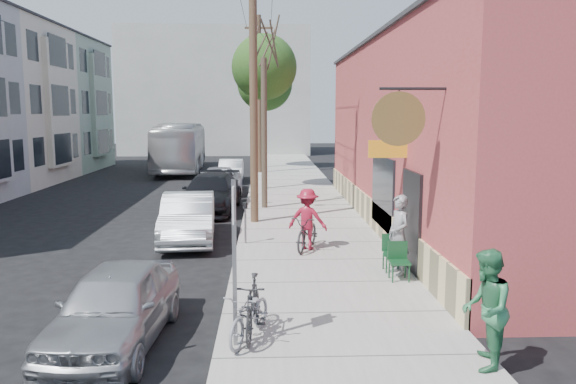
{
  "coord_description": "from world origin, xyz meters",
  "views": [
    {
      "loc": [
        2.89,
        -14.49,
        4.02
      ],
      "look_at": [
        3.57,
        3.3,
        1.5
      ],
      "focal_mm": 35.0,
      "sensor_mm": 36.0,
      "label": 1
    }
  ],
  "objects_px": {
    "cyclist": "(307,219)",
    "parked_bike_b": "(250,315)",
    "tree_leafy_mid": "(264,68)",
    "bus": "(181,147)",
    "car_3": "(220,180)",
    "car_1": "(188,218)",
    "tree_bare": "(264,134)",
    "parked_bike_a": "(253,307)",
    "car_4": "(231,170)",
    "utility_pole_near": "(252,72)",
    "patron_grey": "(399,235)",
    "car_0": "(115,306)",
    "car_2": "(211,193)",
    "sign_post": "(234,247)",
    "tree_leafy_far": "(265,84)",
    "patron_green": "(486,309)",
    "patio_chair_a": "(393,254)",
    "patio_chair_b": "(399,262)",
    "parking_meter_near": "(245,216)",
    "parking_meter_far": "(252,185)"
  },
  "relations": [
    {
      "from": "cyclist",
      "to": "parked_bike_b",
      "type": "xyz_separation_m",
      "value": [
        -1.45,
        -6.42,
        -0.44
      ]
    },
    {
      "from": "tree_leafy_mid",
      "to": "bus",
      "type": "xyz_separation_m",
      "value": [
        -5.88,
        10.48,
        -4.62
      ]
    },
    {
      "from": "car_3",
      "to": "tree_leafy_mid",
      "type": "bearing_deg",
      "value": 8.84
    },
    {
      "from": "cyclist",
      "to": "car_1",
      "type": "height_order",
      "value": "cyclist"
    },
    {
      "from": "tree_bare",
      "to": "parked_bike_b",
      "type": "xyz_separation_m",
      "value": [
        -0.21,
        -13.61,
        -2.59
      ]
    },
    {
      "from": "parked_bike_a",
      "to": "car_4",
      "type": "relative_size",
      "value": 0.44
    },
    {
      "from": "car_1",
      "to": "utility_pole_near",
      "type": "bearing_deg",
      "value": 46.02
    },
    {
      "from": "utility_pole_near",
      "to": "patron_grey",
      "type": "relative_size",
      "value": 5.17
    },
    {
      "from": "utility_pole_near",
      "to": "car_0",
      "type": "bearing_deg",
      "value": -101.73
    },
    {
      "from": "tree_bare",
      "to": "parked_bike_b",
      "type": "relative_size",
      "value": 3.65
    },
    {
      "from": "car_2",
      "to": "sign_post",
      "type": "bearing_deg",
      "value": -78.82
    },
    {
      "from": "tree_leafy_mid",
      "to": "car_4",
      "type": "bearing_deg",
      "value": 115.5
    },
    {
      "from": "tree_leafy_far",
      "to": "parked_bike_b",
      "type": "xyz_separation_m",
      "value": [
        -0.21,
        -31.2,
        -5.48
      ]
    },
    {
      "from": "tree_leafy_mid",
      "to": "tree_leafy_far",
      "type": "xyz_separation_m",
      "value": [
        0.0,
        11.67,
        -0.2
      ]
    },
    {
      "from": "car_3",
      "to": "car_4",
      "type": "xyz_separation_m",
      "value": [
        0.29,
        4.76,
        0.01
      ]
    },
    {
      "from": "car_1",
      "to": "car_4",
      "type": "relative_size",
      "value": 1.16
    },
    {
      "from": "patron_green",
      "to": "parked_bike_a",
      "type": "relative_size",
      "value": 1.07
    },
    {
      "from": "tree_leafy_mid",
      "to": "patron_grey",
      "type": "relative_size",
      "value": 4.02
    },
    {
      "from": "patron_grey",
      "to": "car_1",
      "type": "distance_m",
      "value": 7.12
    },
    {
      "from": "sign_post",
      "to": "patio_chair_a",
      "type": "distance_m",
      "value": 5.76
    },
    {
      "from": "cyclist",
      "to": "parked_bike_b",
      "type": "relative_size",
      "value": 1.05
    },
    {
      "from": "patio_chair_b",
      "to": "tree_leafy_mid",
      "type": "bearing_deg",
      "value": 103.19
    },
    {
      "from": "sign_post",
      "to": "car_3",
      "type": "height_order",
      "value": "sign_post"
    },
    {
      "from": "patio_chair_b",
      "to": "parked_bike_b",
      "type": "bearing_deg",
      "value": -133.33
    },
    {
      "from": "parking_meter_near",
      "to": "parking_meter_far",
      "type": "distance_m",
      "value": 7.13
    },
    {
      "from": "tree_bare",
      "to": "car_2",
      "type": "xyz_separation_m",
      "value": [
        -2.19,
        -0.06,
        -2.41
      ]
    },
    {
      "from": "parked_bike_a",
      "to": "car_4",
      "type": "distance_m",
      "value": 23.62
    },
    {
      "from": "utility_pole_near",
      "to": "car_4",
      "type": "distance_m",
      "value": 14.07
    },
    {
      "from": "parking_meter_near",
      "to": "sign_post",
      "type": "bearing_deg",
      "value": -89.23
    },
    {
      "from": "patron_grey",
      "to": "car_2",
      "type": "height_order",
      "value": "patron_grey"
    },
    {
      "from": "cyclist",
      "to": "parked_bike_b",
      "type": "distance_m",
      "value": 6.59
    },
    {
      "from": "tree_bare",
      "to": "cyclist",
      "type": "xyz_separation_m",
      "value": [
        1.25,
        -7.19,
        -2.15
      ]
    },
    {
      "from": "utility_pole_near",
      "to": "car_0",
      "type": "distance_m",
      "value": 11.57
    },
    {
      "from": "patio_chair_b",
      "to": "parked_bike_a",
      "type": "distance_m",
      "value": 4.58
    },
    {
      "from": "tree_leafy_mid",
      "to": "bus",
      "type": "height_order",
      "value": "tree_leafy_mid"
    },
    {
      "from": "car_0",
      "to": "bus",
      "type": "relative_size",
      "value": 0.35
    },
    {
      "from": "parking_meter_far",
      "to": "cyclist",
      "type": "bearing_deg",
      "value": -77.21
    },
    {
      "from": "cyclist",
      "to": "car_1",
      "type": "xyz_separation_m",
      "value": [
        -3.63,
        1.74,
        -0.27
      ]
    },
    {
      "from": "parking_meter_near",
      "to": "tree_bare",
      "type": "distance_m",
      "value": 6.8
    },
    {
      "from": "car_3",
      "to": "car_0",
      "type": "bearing_deg",
      "value": -95.98
    },
    {
      "from": "car_1",
      "to": "car_3",
      "type": "xyz_separation_m",
      "value": [
        0.09,
        10.8,
        -0.11
      ]
    },
    {
      "from": "parking_meter_far",
      "to": "cyclist",
      "type": "relative_size",
      "value": 0.71
    },
    {
      "from": "cyclist",
      "to": "parking_meter_near",
      "type": "bearing_deg",
      "value": -4.35
    },
    {
      "from": "car_2",
      "to": "tree_leafy_mid",
      "type": "bearing_deg",
      "value": 73.82
    },
    {
      "from": "utility_pole_near",
      "to": "patron_grey",
      "type": "xyz_separation_m",
      "value": [
        3.66,
        -6.75,
        -4.29
      ]
    },
    {
      "from": "tree_leafy_far",
      "to": "patron_green",
      "type": "height_order",
      "value": "tree_leafy_far"
    },
    {
      "from": "tree_leafy_far",
      "to": "patio_chair_a",
      "type": "distance_m",
      "value": 27.85
    },
    {
      "from": "utility_pole_near",
      "to": "tree_leafy_mid",
      "type": "relative_size",
      "value": 1.28
    },
    {
      "from": "utility_pole_near",
      "to": "patio_chair_b",
      "type": "distance_m",
      "value": 9.42
    },
    {
      "from": "patron_green",
      "to": "parking_meter_far",
      "type": "bearing_deg",
      "value": -143.94
    }
  ]
}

